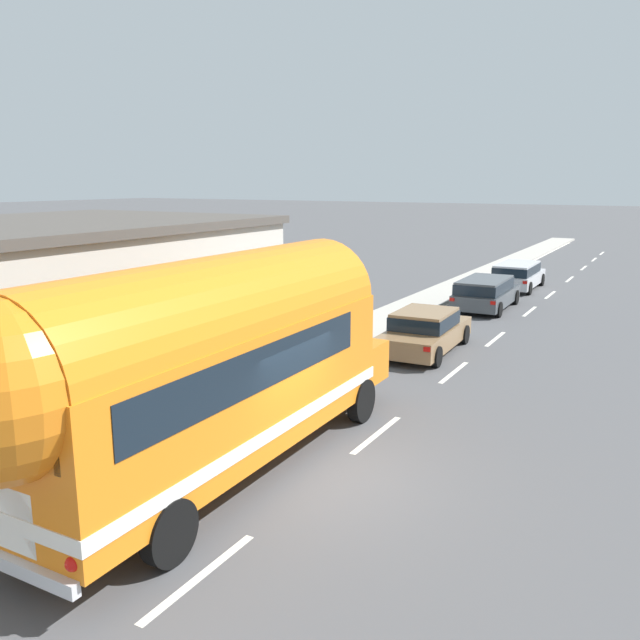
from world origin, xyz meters
name	(u,v)px	position (x,y,z in m)	size (l,w,h in m)	color
ground_plane	(323,478)	(0.00, 0.00, 0.00)	(300.00, 300.00, 0.00)	#4C4C4F
lane_markings	(432,328)	(-2.52, 12.99, 0.00)	(3.70, 80.00, 0.01)	silver
sidewalk_slab	(347,336)	(-4.58, 10.00, 0.07)	(2.02, 90.00, 0.15)	#ADA89E
painted_bus	(202,362)	(-1.77, -1.23, 2.30)	(2.69, 11.05, 4.12)	orange
car_lead	(425,329)	(-1.58, 9.60, 0.74)	(2.11, 4.70, 1.37)	olive
car_second	(485,291)	(-1.79, 17.59, 0.80)	(2.09, 4.70, 1.37)	#474C51
car_third	(518,274)	(-1.81, 23.66, 0.80)	(1.99, 4.70, 1.37)	silver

